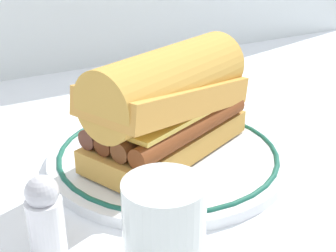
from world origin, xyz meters
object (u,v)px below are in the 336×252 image
object	(u,v)px
butter_knife	(138,103)
salt_shaker	(45,218)
sausage_sandwich	(168,102)
plate	(168,155)

from	to	relation	value
butter_knife	salt_shaker	bearing A→B (deg)	-128.84
sausage_sandwich	butter_knife	xyz separation A→B (m)	(0.05, 0.18, -0.07)
plate	butter_knife	xyz separation A→B (m)	(0.05, 0.18, -0.00)
sausage_sandwich	salt_shaker	size ratio (longest dim) A/B	2.99
plate	salt_shaker	bearing A→B (deg)	-151.30
butter_knife	sausage_sandwich	bearing A→B (deg)	-105.25
salt_shaker	sausage_sandwich	bearing A→B (deg)	28.70
salt_shaker	butter_knife	xyz separation A→B (m)	(0.22, 0.27, -0.03)
plate	butter_knife	world-z (taller)	plate
plate	sausage_sandwich	xyz separation A→B (m)	(0.00, 0.00, 0.07)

